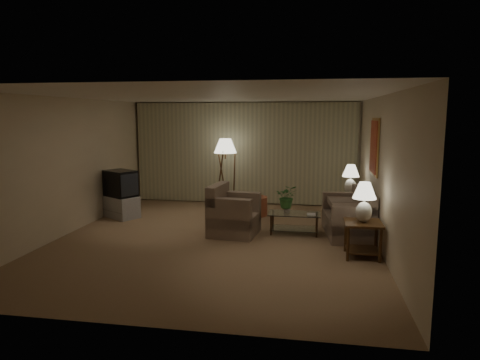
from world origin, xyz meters
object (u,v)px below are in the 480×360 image
Objects in this scene: side_table_far at (350,203)px; tv_cabinet at (122,207)px; side_table_near at (363,233)px; coffee_table at (294,220)px; table_lamp_near at (364,199)px; armchair at (234,215)px; vase at (287,209)px; ottoman at (253,206)px; crt_tv at (121,183)px; sofa at (347,217)px; floor_lamp at (225,172)px; table_lamp_far at (351,177)px.

side_table_far reaches higher than tv_cabinet.
coffee_table is (-1.19, 1.25, -0.14)m from side_table_near.
table_lamp_near is at bearing -90.00° from side_table_far.
armchair is 1.06m from vase.
ottoman is at bearing 1.25° from armchair.
crt_tv is (-2.84, 0.97, 0.41)m from armchair.
side_table_far is 2.22m from ottoman.
crt_tv is 5.86× the size of vase.
vase is at bearing -134.70° from side_table_far.
sofa is 5.11m from crt_tv.
side_table_far is (2.36, 1.61, -0.00)m from armchair.
floor_lamp reaches higher than coffee_table.
table_lamp_far is at bearing 168.02° from sofa.
table_lamp_near is at bearing -50.57° from ottoman.
vase is at bearing 20.54° from crt_tv.
ottoman is at bearing 129.43° from table_lamp_near.
armchair is 1.68× the size of table_lamp_near.
armchair is 1.31× the size of crt_tv.
side_table_near is 0.71× the size of crt_tv.
tv_cabinet is at bearing 159.34° from table_lamp_near.
floor_lamp is at bearing -130.50° from sofa.
side_table_near is 5.56m from tv_cabinet.
side_table_near is at bearing -48.26° from floor_lamp.
coffee_table is at bearing -54.53° from ottoman.
sofa is at bearing -33.01° from ottoman.
sofa is at bearing 5.51° from coffee_table.
side_table_far is at bearing 45.30° from vase.
coffee_table is at bearing 133.49° from side_table_near.
armchair is at bearing -145.72° from table_lamp_far.
table_lamp_far is at bearing 0.00° from side_table_far.
side_table_near is 1.83m from vase.
side_table_near is 4.16× the size of vase.
tv_cabinet is (-5.20, 1.96, -0.75)m from table_lamp_near.
crt_tv reaches higher than side_table_far.
ottoman is at bearing -128.14° from sofa.
table_lamp_far is 3.13m from floor_lamp.
side_table_near is 0.65× the size of tv_cabinet.
coffee_table is (1.17, 0.26, -0.12)m from armchair.
side_table_far is 0.91× the size of ottoman.
sofa is 1.26m from side_table_far.
side_table_near is 0.92× the size of ottoman.
tv_cabinet is at bearing 159.34° from side_table_near.
armchair is at bearing 12.10° from tv_cabinet.
table_lamp_far is at bearing 37.97° from tv_cabinet.
side_table_far is at bearing -49.45° from armchair.
table_lamp_far is 0.37× the size of floor_lamp.
crt_tv reaches higher than ottoman.
side_table_near reaches higher than coffee_table.
table_lamp_near reaches higher than armchair.
side_table_far is at bearing 90.00° from side_table_near.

